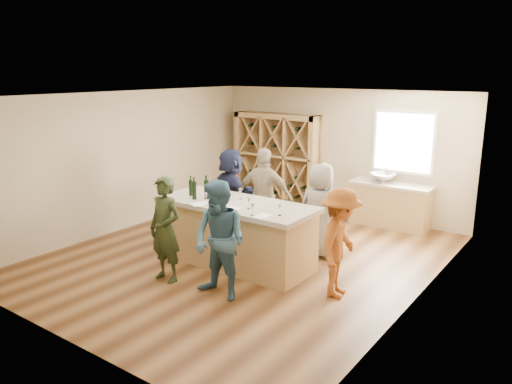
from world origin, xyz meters
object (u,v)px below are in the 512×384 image
Objects in this scene: wine_rack at (277,160)px; person_far_mid at (265,198)px; tasting_counter_base at (236,235)px; wine_bottle_c at (206,189)px; wine_bottle_e at (215,193)px; person_near_left at (165,229)px; wine_bottle_b at (194,190)px; person_far_right at (320,211)px; sink at (383,178)px; person_server at (340,243)px; wine_bottle_a at (191,188)px; person_near_right at (220,241)px; person_far_left at (232,192)px.

person_far_mid is (1.43, -2.56, -0.18)m from wine_rack.
wine_bottle_c is (-0.54, -0.11, 0.74)m from tasting_counter_base.
person_near_left is at bearing -99.13° from wine_bottle_e.
wine_bottle_b is 2.20m from person_far_right.
sink is 0.30× the size of person_far_mid.
person_server is (0.83, -3.62, -0.21)m from sink.
sink is at bearing 72.26° from tasting_counter_base.
person_server is (2.86, 0.01, -0.41)m from wine_bottle_a.
wine_bottle_a is at bearing 178.76° from wine_bottle_c.
person_near_right is (-0.53, -4.68, -0.15)m from sink.
wine_bottle_b is at bearing -166.17° from wine_bottle_e.
wine_bottle_c is 0.18× the size of person_far_mid.
person_near_left is at bearing 128.78° from person_far_left.
sink is 0.21× the size of tasting_counter_base.
wine_bottle_b is at bearing 52.39° from person_far_mid.
person_near_right is 1.00× the size of person_far_left.
wine_rack is 3.86m from wine_bottle_c.
sink is 4.96m from person_near_left.
wine_bottle_a is 0.90× the size of wine_bottle_b.
person_far_right is (2.54, -2.47, -0.27)m from wine_rack.
wine_bottle_e is 1.39m from person_near_right.
tasting_counter_base is at bearing -107.74° from sink.
wine_rack is 3.97m from tasting_counter_base.
wine_bottle_c is at bearing 95.68° from person_near_left.
wine_bottle_c reaches higher than wine_bottle_a.
person_far_right is at bearing 170.27° from person_far_mid.
wine_bottle_b is (-0.69, -0.25, 0.73)m from tasting_counter_base.
wine_bottle_a is (-0.90, -0.11, 0.72)m from tasting_counter_base.
wine_bottle_b is 0.19× the size of person_server.
person_near_left reaches higher than wine_bottle_b.
person_far_right reaches higher than person_near_left.
sink is 0.32× the size of person_far_right.
person_far_mid is 1.12m from person_far_right.
person_far_right is at bearing -93.71° from sink.
wine_bottle_a reaches higher than sink.
wine_rack reaches higher than person_server.
wine_bottle_e is at bearing 143.52° from person_far_left.
person_far_mid is (-0.14, 1.04, 0.42)m from tasting_counter_base.
wine_bottle_e is 1.61m from person_far_left.
person_far_right is (1.51, 1.25, -0.41)m from wine_bottle_c.
tasting_counter_base is at bearing -66.45° from wine_rack.
tasting_counter_base is 1.34m from person_near_right.
person_far_right is (-0.16, -2.40, -0.18)m from sink.
person_far_mid is (0.17, 1.19, -0.31)m from wine_bottle_e.
sink is 0.34× the size of person_server.
person_far_left is (-1.67, 2.37, 0.00)m from person_near_right.
wine_bottle_a is at bearing 79.98° from person_server.
person_far_left is (-0.52, 1.34, -0.38)m from wine_bottle_c.
wine_bottle_c is 1.26m from person_far_mid.
person_near_left reaches higher than wine_bottle_e.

